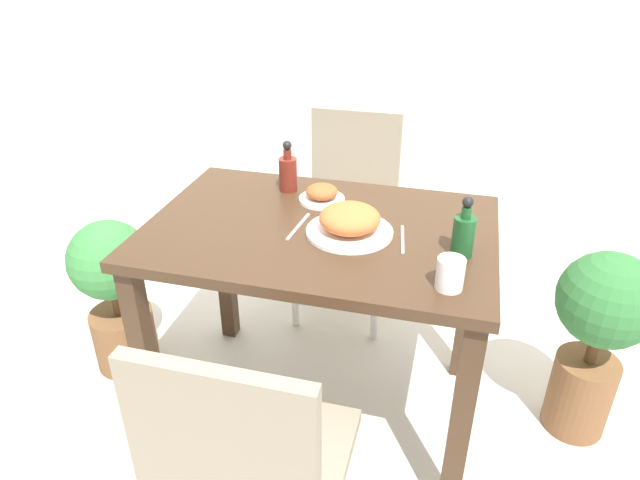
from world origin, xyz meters
name	(u,v)px	position (x,y,z in m)	size (l,w,h in m)	color
ground_plane	(320,404)	(0.00, 0.00, 0.00)	(16.00, 16.00, 0.00)	beige
wall_back	(390,0)	(0.00, 1.27, 1.30)	(8.00, 0.05, 2.60)	silver
dining_table	(320,259)	(0.00, 0.00, 0.65)	(1.09, 0.75, 0.77)	#3D2819
chair_near	(248,468)	(0.02, -0.73, 0.52)	(0.42, 0.42, 0.91)	gray
chair_far	(349,203)	(-0.05, 0.71, 0.52)	(0.42, 0.42, 0.91)	gray
food_plate	(350,221)	(0.10, -0.02, 0.81)	(0.27, 0.27, 0.09)	white
side_plate	(322,194)	(-0.04, 0.18, 0.79)	(0.16, 0.16, 0.06)	white
drink_cup	(450,274)	(0.42, -0.25, 0.81)	(0.07, 0.07, 0.09)	white
sauce_bottle	(464,233)	(0.44, -0.07, 0.84)	(0.06, 0.06, 0.18)	#194C23
condiment_bottle	(288,172)	(-0.18, 0.24, 0.84)	(0.06, 0.06, 0.18)	maroon
fork_utensil	(298,226)	(-0.06, -0.02, 0.77)	(0.03, 0.18, 0.00)	silver
spoon_utensil	(403,239)	(0.26, -0.02, 0.77)	(0.03, 0.17, 0.00)	silver
potted_plant_left	(115,288)	(-0.84, 0.04, 0.37)	(0.31, 0.31, 0.65)	brown
potted_plant_right	(598,330)	(0.92, 0.14, 0.43)	(0.32, 0.32, 0.71)	brown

